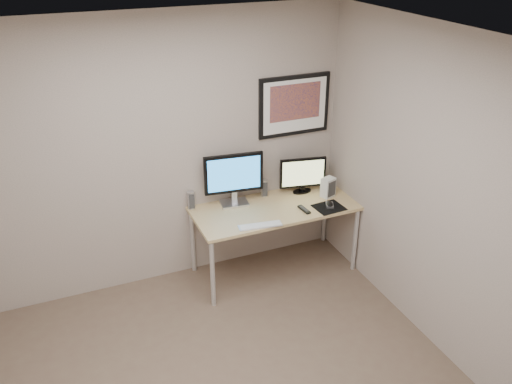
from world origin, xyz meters
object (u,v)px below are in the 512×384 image
(desk, at_px, (275,213))
(monitor_tv, at_px, (303,174))
(keyboard, at_px, (260,225))
(speaker_left, at_px, (191,200))
(fan_unit, at_px, (328,187))
(speaker_right, at_px, (264,188))
(monitor_large, at_px, (234,177))
(framed_art, at_px, (294,105))

(desk, distance_m, monitor_tv, 0.52)
(desk, distance_m, keyboard, 0.40)
(speaker_left, xyz_separation_m, keyboard, (0.48, -0.58, -0.08))
(desk, height_order, fan_unit, fan_unit)
(speaker_right, bearing_deg, speaker_left, -169.40)
(monitor_tv, relative_size, speaker_left, 2.65)
(desk, bearing_deg, fan_unit, 0.22)
(monitor_large, distance_m, monitor_tv, 0.74)
(framed_art, xyz_separation_m, monitor_large, (-0.69, -0.11, -0.60))
(speaker_left, relative_size, keyboard, 0.44)
(speaker_right, relative_size, fan_unit, 0.87)
(desk, distance_m, fan_unit, 0.62)
(framed_art, height_order, fan_unit, framed_art)
(desk, relative_size, speaker_right, 9.02)
(framed_art, bearing_deg, speaker_left, -178.04)
(keyboard, bearing_deg, speaker_left, 137.14)
(monitor_tv, bearing_deg, fan_unit, -33.05)
(monitor_tv, height_order, speaker_left, monitor_tv)
(desk, xyz_separation_m, monitor_large, (-0.34, 0.22, 0.36))
(framed_art, relative_size, monitor_large, 1.29)
(monitor_large, height_order, monitor_tv, monitor_large)
(speaker_left, distance_m, fan_unit, 1.38)
(monitor_tv, xyz_separation_m, fan_unit, (0.19, -0.19, -0.10))
(desk, xyz_separation_m, framed_art, (0.35, 0.33, 0.96))
(framed_art, height_order, keyboard, framed_art)
(monitor_large, bearing_deg, monitor_tv, 4.84)
(speaker_left, bearing_deg, desk, -14.18)
(fan_unit, bearing_deg, framed_art, 107.43)
(keyboard, xyz_separation_m, fan_unit, (0.87, 0.29, 0.09))
(speaker_right, relative_size, keyboard, 0.44)
(framed_art, distance_m, fan_unit, 0.89)
(keyboard, bearing_deg, framed_art, 52.24)
(monitor_large, relative_size, speaker_right, 3.27)
(monitor_large, distance_m, fan_unit, 0.98)
(monitor_large, distance_m, speaker_left, 0.47)
(speaker_right, bearing_deg, desk, -78.30)
(desk, height_order, speaker_left, speaker_left)
(monitor_tv, xyz_separation_m, speaker_left, (-1.15, 0.10, -0.11))
(monitor_large, distance_m, speaker_right, 0.40)
(speaker_left, relative_size, speaker_right, 1.01)
(speaker_left, bearing_deg, keyboard, -43.37)
(desk, relative_size, speaker_left, 8.93)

